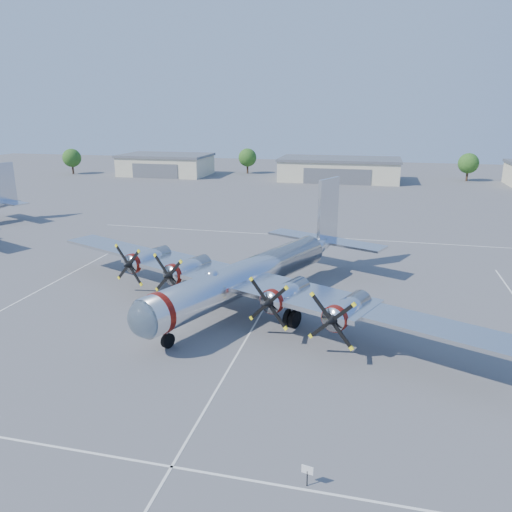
% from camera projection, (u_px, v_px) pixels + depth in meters
% --- Properties ---
extents(ground, '(260.00, 260.00, 0.00)m').
position_uv_depth(ground, '(267.00, 303.00, 44.77)').
color(ground, '#4E4E50').
rests_on(ground, ground).
extents(parking_lines, '(60.00, 50.08, 0.01)m').
position_uv_depth(parking_lines, '(263.00, 310.00, 43.14)').
color(parking_lines, silver).
rests_on(parking_lines, ground).
extents(hangar_west, '(22.60, 14.60, 5.40)m').
position_uv_depth(hangar_west, '(166.00, 165.00, 130.50)').
color(hangar_west, beige).
rests_on(hangar_west, ground).
extents(hangar_center, '(28.60, 14.60, 5.40)m').
position_uv_depth(hangar_center, '(339.00, 169.00, 120.43)').
color(hangar_center, beige).
rests_on(hangar_center, ground).
extents(tree_far_west, '(4.80, 4.80, 6.64)m').
position_uv_depth(tree_far_west, '(72.00, 158.00, 131.97)').
color(tree_far_west, '#382619').
rests_on(tree_far_west, ground).
extents(tree_west, '(4.80, 4.80, 6.64)m').
position_uv_depth(tree_west, '(247.00, 158.00, 133.09)').
color(tree_west, '#382619').
rests_on(tree_west, ground).
extents(tree_east, '(4.80, 4.80, 6.64)m').
position_uv_depth(tree_east, '(468.00, 163.00, 118.91)').
color(tree_east, '#382619').
rests_on(tree_east, ground).
extents(main_bomber_b29, '(52.87, 45.53, 9.83)m').
position_uv_depth(main_bomber_b29, '(254.00, 304.00, 44.41)').
color(main_bomber_b29, silver).
rests_on(main_bomber_b29, ground).
extents(info_placard, '(0.56, 0.15, 1.08)m').
position_uv_depth(info_placard, '(307.00, 472.00, 22.83)').
color(info_placard, black).
rests_on(info_placard, ground).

